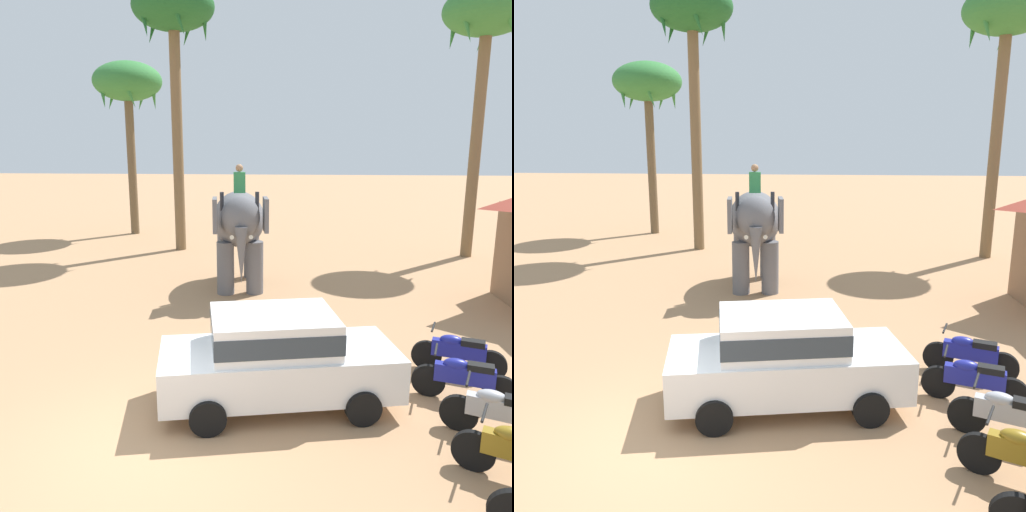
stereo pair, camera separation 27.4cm
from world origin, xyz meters
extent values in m
plane|color=tan|center=(0.00, 0.00, 0.00)|extent=(120.00, 120.00, 0.00)
cube|color=white|center=(1.92, 1.50, 0.68)|extent=(4.35, 2.45, 0.76)
cube|color=white|center=(1.82, 1.48, 1.38)|extent=(2.36, 1.93, 0.64)
cube|color=#2D3842|center=(1.82, 1.48, 1.38)|extent=(2.38, 1.95, 0.35)
cylinder|color=black|center=(3.01, 2.58, 0.30)|extent=(0.62, 0.29, 0.60)
cylinder|color=black|center=(3.33, 0.91, 0.30)|extent=(0.62, 0.29, 0.60)
cylinder|color=black|center=(0.51, 2.09, 0.30)|extent=(0.62, 0.29, 0.60)
cylinder|color=black|center=(0.84, 0.42, 0.30)|extent=(0.62, 0.29, 0.60)
ellipsoid|color=slate|center=(0.46, 9.06, 2.15)|extent=(1.99, 3.28, 1.70)
cylinder|color=slate|center=(1.01, 8.20, 0.80)|extent=(0.52, 0.52, 1.60)
cylinder|color=slate|center=(0.14, 8.09, 0.80)|extent=(0.52, 0.52, 1.60)
cylinder|color=slate|center=(0.77, 10.04, 0.80)|extent=(0.52, 0.52, 1.60)
cylinder|color=slate|center=(-0.10, 9.93, 0.80)|extent=(0.52, 0.52, 1.60)
ellipsoid|color=slate|center=(0.67, 7.45, 2.45)|extent=(1.22, 1.14, 1.20)
cube|color=slate|center=(1.37, 7.64, 2.50)|extent=(0.22, 0.81, 0.96)
cube|color=slate|center=(-0.06, 7.46, 2.50)|extent=(0.22, 0.81, 0.96)
cone|color=slate|center=(0.73, 7.01, 1.45)|extent=(0.40, 0.40, 1.60)
cone|color=beige|center=(0.98, 7.09, 1.95)|extent=(0.19, 0.57, 0.21)
cone|color=beige|center=(0.46, 7.02, 1.95)|extent=(0.19, 0.57, 0.21)
cube|color=#338C4C|center=(0.57, 8.22, 3.35)|extent=(0.37, 0.28, 0.60)
sphere|color=#A87A56|center=(0.57, 8.22, 3.77)|extent=(0.22, 0.22, 0.22)
cylinder|color=#333338|center=(1.08, 8.29, 2.80)|extent=(0.12, 0.12, 0.55)
cylinder|color=#333338|center=(0.05, 8.15, 2.80)|extent=(0.12, 0.12, 0.55)
cylinder|color=black|center=(4.74, -0.18, 0.30)|extent=(0.58, 0.35, 0.60)
ellipsoid|color=olive|center=(5.14, -0.38, 0.70)|extent=(0.50, 0.41, 0.20)
cylinder|color=black|center=(4.82, -0.22, 0.92)|extent=(0.28, 0.51, 0.04)
cylinder|color=black|center=(4.85, 0.87, 0.30)|extent=(0.59, 0.33, 0.60)
cube|color=#ADADB2|center=(5.40, 0.64, 0.52)|extent=(1.02, 0.58, 0.32)
ellipsoid|color=#ADADB2|center=(5.27, 0.69, 0.70)|extent=(0.50, 0.39, 0.20)
cylinder|color=black|center=(4.93, 0.83, 0.92)|extent=(0.25, 0.52, 0.04)
cylinder|color=black|center=(4.65, 2.00, 0.30)|extent=(0.60, 0.28, 0.60)
cylinder|color=black|center=(5.79, 1.63, 0.30)|extent=(0.60, 0.28, 0.60)
cube|color=navy|center=(5.22, 1.82, 0.52)|extent=(1.03, 0.51, 0.32)
ellipsoid|color=navy|center=(5.08, 1.86, 0.70)|extent=(0.49, 0.37, 0.20)
cube|color=black|center=(5.46, 1.74, 0.70)|extent=(0.49, 0.35, 0.12)
cylinder|color=black|center=(4.74, 1.98, 0.92)|extent=(0.21, 0.54, 0.04)
cylinder|color=black|center=(4.90, 3.16, 0.30)|extent=(0.60, 0.30, 0.60)
cylinder|color=black|center=(6.03, 2.74, 0.30)|extent=(0.60, 0.30, 0.60)
cube|color=navy|center=(5.46, 2.95, 0.52)|extent=(1.03, 0.54, 0.32)
ellipsoid|color=navy|center=(5.32, 3.00, 0.70)|extent=(0.50, 0.38, 0.20)
cube|color=black|center=(5.70, 2.86, 0.70)|extent=(0.49, 0.36, 0.12)
cylinder|color=black|center=(4.99, 3.12, 0.92)|extent=(0.23, 0.53, 0.04)
cylinder|color=brown|center=(9.07, 13.80, 4.46)|extent=(0.43, 0.43, 8.93)
ellipsoid|color=#337A38|center=(9.07, 13.80, 9.13)|extent=(3.20, 3.20, 1.80)
cone|color=#337A38|center=(9.44, 14.94, 8.63)|extent=(0.91, 0.57, 1.67)
cone|color=#337A38|center=(8.10, 14.50, 8.63)|extent=(0.73, 0.83, 1.69)
cone|color=#337A38|center=(8.10, 13.09, 8.63)|extent=(0.73, 0.83, 1.69)
cylinder|color=brown|center=(-2.57, 14.31, 4.68)|extent=(0.43, 0.43, 9.36)
ellipsoid|color=#1E5B28|center=(-2.57, 14.31, 9.56)|extent=(3.20, 3.20, 1.80)
cone|color=#1E5B28|center=(-1.37, 14.31, 9.06)|extent=(0.40, 0.92, 1.64)
cone|color=#1E5B28|center=(-2.20, 15.45, 9.06)|extent=(0.91, 0.57, 1.67)
cone|color=#1E5B28|center=(-3.54, 15.02, 9.06)|extent=(0.73, 0.83, 1.69)
cone|color=#1E5B28|center=(-3.54, 13.61, 9.06)|extent=(0.73, 0.83, 1.69)
cone|color=#1E5B28|center=(-2.20, 13.17, 9.06)|extent=(0.91, 0.57, 1.67)
cylinder|color=brown|center=(-5.62, 17.84, 3.49)|extent=(0.40, 0.40, 6.99)
ellipsoid|color=#337A38|center=(-5.62, 17.84, 7.19)|extent=(3.20, 3.20, 1.80)
cone|color=#337A38|center=(-4.42, 17.84, 6.69)|extent=(0.40, 0.92, 1.64)
cone|color=#337A38|center=(-5.25, 18.98, 6.69)|extent=(0.91, 0.57, 1.67)
cone|color=#337A38|center=(-6.59, 18.54, 6.69)|extent=(0.73, 0.83, 1.69)
cone|color=#337A38|center=(-6.59, 17.13, 6.69)|extent=(0.73, 0.83, 1.69)
cone|color=#337A38|center=(-5.25, 16.70, 6.69)|extent=(0.91, 0.57, 1.67)
camera|label=1|loc=(2.12, -6.90, 4.63)|focal=36.30mm
camera|label=2|loc=(2.39, -6.88, 4.63)|focal=36.30mm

